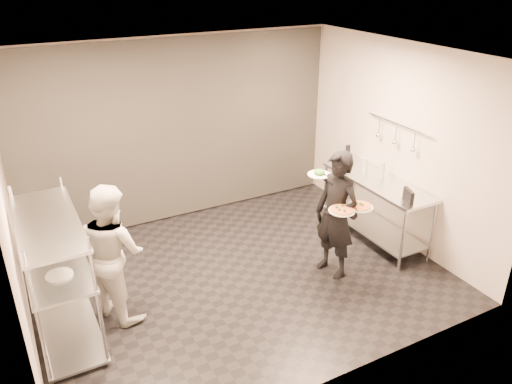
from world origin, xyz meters
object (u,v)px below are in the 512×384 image
bottle_green (365,166)px  salad_plate (319,173)px  waiter (336,215)px  bottle_clear (382,170)px  prep_counter (376,199)px  pizza_plate_near (342,210)px  chef (113,252)px  pizza_plate_far (360,206)px  pos_monitor (408,196)px  bottle_dark (348,153)px  pass_rack (57,271)px

bottle_green → salad_plate: bearing=-157.5°
waiter → bottle_clear: 1.30m
prep_counter → pizza_plate_near: 1.43m
chef → salad_plate: bearing=-118.8°
pizza_plate_far → bottle_clear: bottle_clear is taller
bottle_clear → pizza_plate_near: bearing=-149.1°
pos_monitor → bottle_dark: bottle_dark is taller
waiter → salad_plate: bearing=-172.4°
waiter → bottle_green: 1.30m
pos_monitor → bottle_green: size_ratio=1.02×
pizza_plate_far → pos_monitor: (0.76, -0.03, -0.02)m
pizza_plate_far → salad_plate: salad_plate is taller
salad_plate → pass_rack: bearing=176.4°
salad_plate → bottle_green: (1.14, 0.47, -0.29)m
pass_rack → chef: chef is taller
prep_counter → pass_rack: bearing=-180.0°
waiter → bottle_green: bearing=112.6°
chef → pizza_plate_near: 2.68m
prep_counter → chef: 3.73m
prep_counter → bottle_clear: bearing=26.0°
chef → bottle_clear: 3.85m
prep_counter → salad_plate: 1.37m
bottle_clear → bottle_dark: bearing=93.3°
bottle_green → bottle_clear: (0.13, -0.22, -0.00)m
pizza_plate_far → bottle_dark: size_ratio=1.26×
chef → pizza_plate_near: (2.56, -0.74, 0.24)m
chef → pizza_plate_near: size_ratio=5.06×
salad_plate → pos_monitor: 1.21m
pass_rack → prep_counter: bearing=0.0°
pizza_plate_near → salad_plate: size_ratio=1.10×
bottle_green → bottle_dark: size_ratio=0.93×
pass_rack → pizza_plate_far: 3.53m
pass_rack → pizza_plate_near: 3.25m
salad_plate → bottle_dark: 1.61m
prep_counter → waiter: size_ratio=1.07×
prep_counter → chef: size_ratio=1.12×
waiter → bottle_clear: (1.17, 0.53, 0.20)m
prep_counter → bottle_dark: 0.91m
pos_monitor → pizza_plate_near: bearing=-160.8°
bottle_clear → chef: bearing=-179.7°
pizza_plate_far → bottle_dark: bearing=57.5°
chef → bottle_green: (3.72, 0.24, 0.23)m
bottle_dark → bottle_green: bearing=-99.5°
chef → bottle_dark: (3.80, 0.77, 0.24)m
pizza_plate_near → bottle_green: bearing=40.5°
pos_monitor → bottle_clear: 0.81m
bottle_green → prep_counter: bearing=-87.0°
chef → pizza_plate_near: chef is taller
pizza_plate_far → bottle_clear: bearing=37.0°
pass_rack → pos_monitor: size_ratio=6.77×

